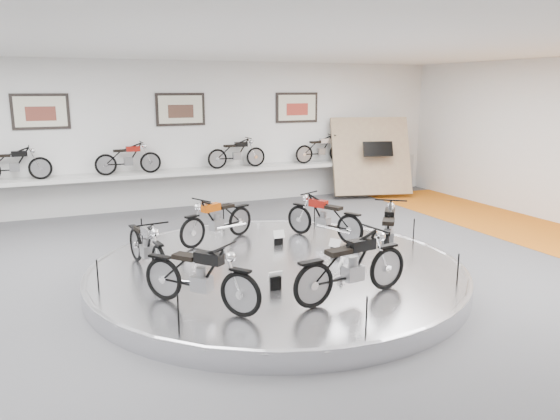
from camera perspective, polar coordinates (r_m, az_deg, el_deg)
name	(u,v)px	position (r m, az deg, el deg)	size (l,w,h in m)	color
floor	(284,287)	(9.27, 0.45, -8.01)	(16.00, 16.00, 0.00)	#4C4C4E
ceiling	(285,39)	(8.70, 0.50, 17.45)	(16.00, 16.00, 0.00)	white
wall_back	(181,135)	(15.39, -10.28, 7.70)	(16.00, 16.00, 0.00)	white
dado_band	(183,187)	(15.56, -10.06, 2.37)	(15.68, 0.04, 1.10)	#BCBCBA
display_platform	(277,273)	(9.48, -0.29, -6.58)	(6.40, 6.40, 0.30)	silver
platform_rim	(277,266)	(9.44, -0.29, -5.89)	(6.40, 6.40, 0.10)	#B2B2BA
shelf	(185,173)	(15.21, -9.87, 3.87)	(11.00, 0.55, 0.10)	silver
poster_left	(41,112)	(14.89, -23.74, 9.40)	(1.35, 0.06, 0.88)	beige
poster_center	(181,109)	(15.31, -10.35, 10.30)	(1.35, 0.06, 0.88)	beige
poster_right	(297,108)	(16.47, 1.78, 10.65)	(1.35, 0.06, 0.88)	beige
display_panel	(371,156)	(16.85, 9.51, 5.58)	(2.40, 0.12, 2.40)	tan
shelf_bike_a	(14,166)	(14.76, -26.01, 4.14)	(1.22, 0.42, 0.73)	black
shelf_bike_b	(128,160)	(14.88, -15.57, 5.02)	(1.22, 0.42, 0.73)	maroon
shelf_bike_c	(237,155)	(15.57, -4.54, 5.76)	(1.22, 0.42, 0.73)	black
shelf_bike_d	(321,151)	(16.64, 4.33, 6.20)	(1.22, 0.42, 0.73)	#ABACAF
bike_a	(324,217)	(10.90, 4.62, -0.73)	(1.56, 0.55, 0.92)	maroon
bike_b	(217,219)	(10.75, -6.60, -0.95)	(1.56, 0.55, 0.92)	#BA4909
bike_c	(146,245)	(9.27, -13.79, -3.52)	(1.52, 0.54, 0.89)	#ABACAF
bike_d	(200,275)	(7.56, -8.33, -6.75)	(1.62, 0.57, 0.95)	black
bike_e	(352,265)	(7.88, 7.55, -5.73)	(1.70, 0.60, 1.00)	black
bike_f	(389,231)	(9.81, 11.28, -2.20)	(1.69, 0.60, 0.99)	black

